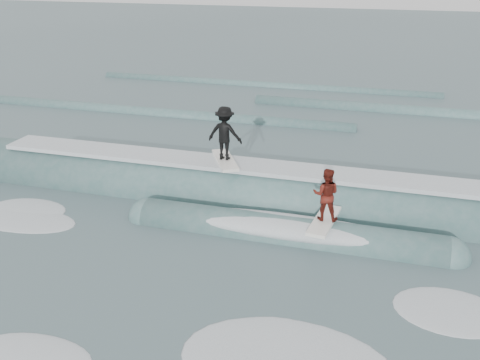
# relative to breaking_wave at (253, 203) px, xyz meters

# --- Properties ---
(ground) EXTENTS (160.00, 160.00, 0.00)m
(ground) POSITION_rel_breaking_wave_xyz_m (-0.26, -4.78, -0.04)
(ground) COLOR #3C5257
(ground) RESTS_ON ground
(breaking_wave) EXTENTS (22.54, 3.99, 2.42)m
(breaking_wave) POSITION_rel_breaking_wave_xyz_m (0.00, 0.00, 0.00)
(breaking_wave) COLOR #3C6665
(breaking_wave) RESTS_ON ground
(surfer_black) EXTENTS (1.44, 2.02, 1.89)m
(surfer_black) POSITION_rel_breaking_wave_xyz_m (-1.08, 0.32, 2.17)
(surfer_black) COLOR white
(surfer_black) RESTS_ON ground
(surfer_red) EXTENTS (0.78, 2.05, 1.64)m
(surfer_red) POSITION_rel_breaking_wave_xyz_m (2.60, -1.88, 1.33)
(surfer_red) COLOR white
(surfer_red) RESTS_ON ground
(whitewater) EXTENTS (15.56, 7.50, 0.10)m
(whitewater) POSITION_rel_breaking_wave_xyz_m (-0.69, -5.46, -0.04)
(whitewater) COLOR silver
(whitewater) RESTS_ON ground
(far_swells) EXTENTS (38.06, 8.65, 0.80)m
(far_swells) POSITION_rel_breaking_wave_xyz_m (-0.41, 12.87, -0.04)
(far_swells) COLOR #3C6665
(far_swells) RESTS_ON ground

